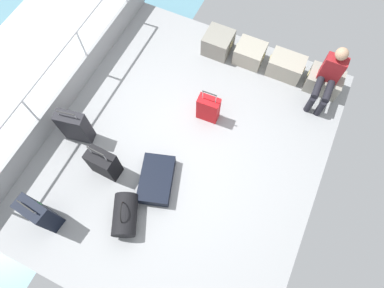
# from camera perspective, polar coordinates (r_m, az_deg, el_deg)

# --- Properties ---
(ground_plane) EXTENTS (4.40, 5.20, 0.06)m
(ground_plane) POSITION_cam_1_polar(r_m,az_deg,el_deg) (5.41, -1.46, -0.84)
(ground_plane) COLOR #939699
(gunwale_port) EXTENTS (0.06, 5.20, 0.45)m
(gunwale_port) POSITION_cam_1_polar(r_m,az_deg,el_deg) (6.00, -20.77, 8.28)
(gunwale_port) COLOR #939699
(gunwale_port) RESTS_ON ground_plane
(railing_port) EXTENTS (0.04, 4.20, 1.02)m
(railing_port) POSITION_cam_1_polar(r_m,az_deg,el_deg) (5.57, -22.65, 11.29)
(railing_port) COLOR silver
(railing_port) RESTS_ON ground_plane
(sea_wake) EXTENTS (12.00, 12.00, 0.01)m
(sea_wake) POSITION_cam_1_polar(r_m,az_deg,el_deg) (7.27, -28.30, 9.39)
(sea_wake) COLOR #598C9E
(sea_wake) RESTS_ON ground_plane
(cargo_crate_0) EXTENTS (0.52, 0.49, 0.40)m
(cargo_crate_0) POSITION_cam_1_polar(r_m,az_deg,el_deg) (6.33, 4.57, 17.19)
(cargo_crate_0) COLOR gray
(cargo_crate_0) RESTS_ON ground_plane
(cargo_crate_1) EXTENTS (0.54, 0.46, 0.35)m
(cargo_crate_1) POSITION_cam_1_polar(r_m,az_deg,el_deg) (6.27, 10.05, 15.29)
(cargo_crate_1) COLOR #9E9989
(cargo_crate_1) RESTS_ON ground_plane
(cargo_crate_2) EXTENTS (0.63, 0.42, 0.37)m
(cargo_crate_2) POSITION_cam_1_polar(r_m,az_deg,el_deg) (6.22, 16.05, 12.90)
(cargo_crate_2) COLOR #9E9989
(cargo_crate_2) RESTS_ON ground_plane
(cargo_crate_3) EXTENTS (0.62, 0.44, 0.36)m
(cargo_crate_3) POSITION_cam_1_polar(r_m,az_deg,el_deg) (6.24, 22.00, 10.09)
(cargo_crate_3) COLOR gray
(cargo_crate_3) RESTS_ON ground_plane
(passenger_seated) EXTENTS (0.34, 0.66, 1.06)m
(passenger_seated) POSITION_cam_1_polar(r_m,az_deg,el_deg) (5.85, 22.81, 10.81)
(passenger_seated) COLOR maroon
(passenger_seated) RESTS_ON ground_plane
(suitcase_0) EXTENTS (0.48, 0.29, 0.79)m
(suitcase_0) POSITION_cam_1_polar(r_m,az_deg,el_deg) (5.49, -19.71, 2.85)
(suitcase_0) COLOR black
(suitcase_0) RESTS_ON ground_plane
(suitcase_1) EXTENTS (0.48, 0.28, 0.80)m
(suitcase_1) POSITION_cam_1_polar(r_m,az_deg,el_deg) (5.15, -25.01, -10.95)
(suitcase_1) COLOR black
(suitcase_1) RESTS_ON ground_plane
(suitcase_2) EXTENTS (0.69, 0.88, 0.21)m
(suitcase_2) POSITION_cam_1_polar(r_m,az_deg,el_deg) (5.11, -6.20, -6.18)
(suitcase_2) COLOR black
(suitcase_2) RESTS_ON ground_plane
(suitcase_3) EXTENTS (0.37, 0.21, 0.73)m
(suitcase_3) POSITION_cam_1_polar(r_m,az_deg,el_deg) (5.42, 2.85, 6.20)
(suitcase_3) COLOR red
(suitcase_3) RESTS_ON ground_plane
(suitcase_4) EXTENTS (0.45, 0.27, 0.78)m
(suitcase_4) POSITION_cam_1_polar(r_m,az_deg,el_deg) (5.15, -15.12, -3.29)
(suitcase_4) COLOR black
(suitcase_4) RESTS_ON ground_plane
(duffel_bag) EXTENTS (0.57, 0.69, 0.51)m
(duffel_bag) POSITION_cam_1_polar(r_m,az_deg,el_deg) (4.96, -11.60, -12.03)
(duffel_bag) COLOR black
(duffel_bag) RESTS_ON ground_plane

